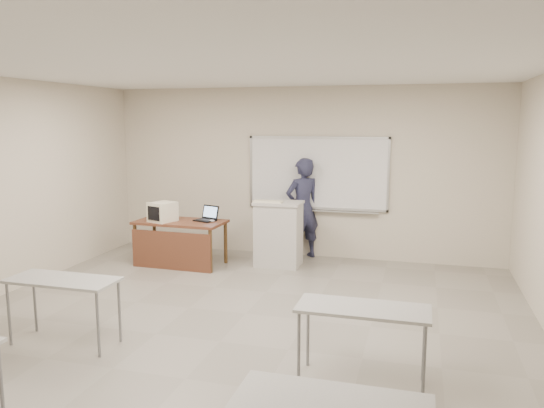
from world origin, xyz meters
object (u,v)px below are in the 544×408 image
(keyboard, at_px, (268,202))
(presenter, at_px, (303,208))
(whiteboard, at_px, (318,174))
(mouse, at_px, (212,221))
(crt_monitor, at_px, (163,212))
(podium, at_px, (279,234))
(laptop, at_px, (206,217))
(instructor_desk, at_px, (178,234))

(keyboard, bearing_deg, presenter, 60.70)
(whiteboard, bearing_deg, presenter, -147.85)
(whiteboard, distance_m, keyboard, 1.17)
(mouse, bearing_deg, crt_monitor, 174.65)
(podium, relative_size, crt_monitor, 2.68)
(whiteboard, bearing_deg, crt_monitor, -151.30)
(whiteboard, bearing_deg, mouse, -144.34)
(mouse, bearing_deg, podium, 0.49)
(whiteboard, height_order, crt_monitor, whiteboard)
(whiteboard, bearing_deg, laptop, -149.37)
(laptop, height_order, presenter, presenter)
(crt_monitor, distance_m, mouse, 0.83)
(instructor_desk, distance_m, mouse, 0.61)
(podium, bearing_deg, mouse, -162.09)
(instructor_desk, bearing_deg, laptop, 35.68)
(presenter, bearing_deg, mouse, -3.73)
(instructor_desk, xyz_separation_m, keyboard, (1.45, 0.39, 0.54))
(keyboard, relative_size, presenter, 0.27)
(podium, height_order, laptop, podium)
(whiteboard, distance_m, crt_monitor, 2.74)
(whiteboard, xyz_separation_m, keyboard, (-0.65, -0.89, -0.38))
(keyboard, bearing_deg, crt_monitor, -166.66)
(crt_monitor, bearing_deg, laptop, 42.99)
(whiteboard, xyz_separation_m, instructor_desk, (-2.10, -1.27, -0.93))
(instructor_desk, height_order, keyboard, keyboard)
(whiteboard, relative_size, podium, 2.29)
(laptop, bearing_deg, keyboard, 24.69)
(instructor_desk, distance_m, keyboard, 1.60)
(instructor_desk, bearing_deg, whiteboard, 33.13)
(whiteboard, distance_m, instructor_desk, 2.63)
(whiteboard, relative_size, mouse, 25.43)
(podium, bearing_deg, whiteboard, 56.69)
(instructor_desk, distance_m, podium, 1.68)
(podium, xyz_separation_m, laptop, (-1.20, -0.24, 0.26))
(whiteboard, distance_m, podium, 1.31)
(presenter, bearing_deg, instructor_desk, -8.84)
(crt_monitor, bearing_deg, instructor_desk, 22.55)
(laptop, xyz_separation_m, keyboard, (1.05, 0.12, 0.29))
(podium, distance_m, presenter, 0.76)
(laptop, distance_m, mouse, 0.19)
(instructor_desk, xyz_separation_m, laptop, (0.40, 0.27, 0.26))
(podium, distance_m, laptop, 1.25)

